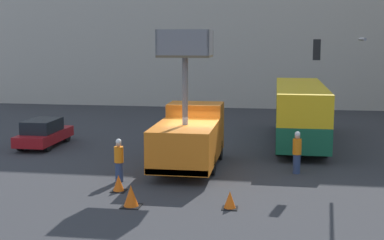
{
  "coord_description": "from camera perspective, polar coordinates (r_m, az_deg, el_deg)",
  "views": [
    {
      "loc": [
        3.44,
        -23.0,
        5.85
      ],
      "look_at": [
        -0.34,
        1.18,
        2.08
      ],
      "focal_mm": 50.0,
      "sensor_mm": 36.0,
      "label": 1
    }
  ],
  "objects": [
    {
      "name": "traffic_light_pole",
      "position": [
        24.19,
        18.71,
        4.27
      ],
      "size": [
        3.97,
        3.72,
        6.09
      ],
      "color": "slate",
      "rests_on": "ground_plane"
    },
    {
      "name": "parked_car_curbside",
      "position": [
        30.05,
        -15.54,
        -1.33
      ],
      "size": [
        1.71,
        4.22,
        1.5
      ],
      "color": "maroon",
      "rests_on": "ground_plane"
    },
    {
      "name": "traffic_cone_far_side",
      "position": [
        18.95,
        -6.53,
        -8.12
      ],
      "size": [
        0.68,
        0.68,
        0.77
      ],
      "color": "black",
      "rests_on": "ground_plane"
    },
    {
      "name": "road_worker_directing",
      "position": [
        23.63,
        11.13,
        -3.41
      ],
      "size": [
        0.38,
        0.38,
        1.86
      ],
      "rotation": [
        0.0,
        0.0,
        4.65
      ],
      "color": "navy",
      "rests_on": "ground_plane"
    },
    {
      "name": "traffic_cone_mid_road",
      "position": [
        20.87,
        -7.84,
        -6.75
      ],
      "size": [
        0.56,
        0.56,
        0.64
      ],
      "color": "black",
      "rests_on": "ground_plane"
    },
    {
      "name": "city_bus",
      "position": [
        30.32,
        11.42,
        1.13
      ],
      "size": [
        2.61,
        10.67,
        3.27
      ],
      "rotation": [
        0.0,
        0.0,
        1.54
      ],
      "color": "#145638",
      "rests_on": "ground_plane"
    },
    {
      "name": "ground_plane",
      "position": [
        23.98,
        0.36,
        -5.35
      ],
      "size": [
        120.0,
        120.0,
        0.0
      ],
      "primitive_type": "plane",
      "color": "#333335"
    },
    {
      "name": "traffic_cone_near_truck",
      "position": [
        18.7,
        4.06,
        -8.56
      ],
      "size": [
        0.54,
        0.54,
        0.62
      ],
      "color": "black",
      "rests_on": "ground_plane"
    },
    {
      "name": "utility_truck",
      "position": [
        24.05,
        -0.31,
        -1.67
      ],
      "size": [
        2.59,
        6.07,
        6.19
      ],
      "color": "orange",
      "rests_on": "ground_plane"
    },
    {
      "name": "road_worker_near_truck",
      "position": [
        22.04,
        -7.8,
        -4.3
      ],
      "size": [
        0.38,
        0.38,
        1.8
      ],
      "rotation": [
        0.0,
        0.0,
        1.54
      ],
      "color": "navy",
      "rests_on": "ground_plane"
    }
  ]
}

